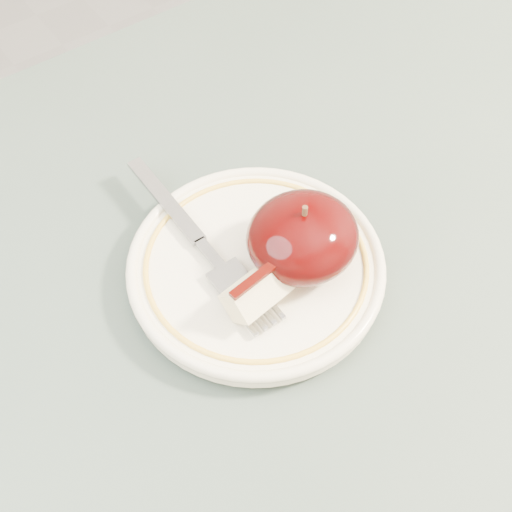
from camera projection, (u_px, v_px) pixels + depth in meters
table at (374, 416)px, 0.58m from camera, size 0.90×0.90×0.75m
plate at (256, 267)px, 0.54m from camera, size 0.20×0.20×0.02m
apple_half at (303, 237)px, 0.52m from camera, size 0.08×0.08×0.06m
apple_wedge at (272, 280)px, 0.51m from camera, size 0.08×0.04×0.04m
fork at (201, 242)px, 0.54m from camera, size 0.03×0.19×0.00m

